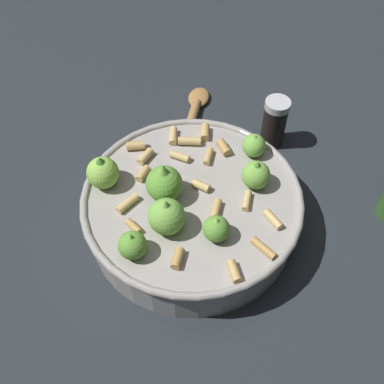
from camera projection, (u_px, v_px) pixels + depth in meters
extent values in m
plane|color=#23282D|center=(192.00, 223.00, 0.64)|extent=(2.40, 2.40, 0.00)
cylinder|color=#9E9993|center=(192.00, 210.00, 0.62)|extent=(0.28, 0.28, 0.06)
torus|color=#9E9993|center=(192.00, 197.00, 0.59)|extent=(0.29, 0.29, 0.01)
sphere|color=#609E38|center=(216.00, 229.00, 0.54)|extent=(0.03, 0.03, 0.03)
cone|color=#8CC64C|center=(217.00, 221.00, 0.53)|extent=(0.01, 0.01, 0.01)
sphere|color=#609E38|center=(164.00, 184.00, 0.57)|extent=(0.05, 0.05, 0.05)
cone|color=#75B247|center=(163.00, 171.00, 0.55)|extent=(0.02, 0.02, 0.02)
sphere|color=#8CC64C|center=(103.00, 173.00, 0.59)|extent=(0.04, 0.04, 0.04)
cone|color=#4C8933|center=(100.00, 162.00, 0.57)|extent=(0.02, 0.02, 0.02)
sphere|color=#609E38|center=(133.00, 245.00, 0.53)|extent=(0.03, 0.03, 0.03)
cone|color=#75B247|center=(131.00, 237.00, 0.51)|extent=(0.01, 0.01, 0.01)
sphere|color=#75B247|center=(254.00, 146.00, 0.63)|extent=(0.03, 0.03, 0.03)
cone|color=#75B247|center=(255.00, 138.00, 0.61)|extent=(0.01, 0.01, 0.01)
sphere|color=#75B247|center=(167.00, 217.00, 0.54)|extent=(0.05, 0.05, 0.05)
cone|color=#75B247|center=(166.00, 205.00, 0.53)|extent=(0.02, 0.02, 0.02)
sphere|color=#75B247|center=(255.00, 173.00, 0.59)|extent=(0.04, 0.04, 0.04)
cone|color=#4C8933|center=(257.00, 164.00, 0.58)|extent=(0.02, 0.02, 0.01)
cylinder|color=tan|center=(209.00, 156.00, 0.63)|extent=(0.03, 0.02, 0.01)
cylinder|color=tan|center=(224.00, 148.00, 0.64)|extent=(0.03, 0.02, 0.01)
cylinder|color=tan|center=(264.00, 248.00, 0.54)|extent=(0.03, 0.03, 0.01)
cylinder|color=tan|center=(172.00, 136.00, 0.65)|extent=(0.03, 0.02, 0.01)
cylinder|color=tan|center=(247.00, 201.00, 0.58)|extent=(0.03, 0.02, 0.01)
cylinder|color=tan|center=(189.00, 141.00, 0.64)|extent=(0.02, 0.03, 0.01)
cylinder|color=tan|center=(145.00, 157.00, 0.63)|extent=(0.03, 0.03, 0.01)
cylinder|color=tan|center=(205.00, 132.00, 0.66)|extent=(0.03, 0.02, 0.01)
cylinder|color=tan|center=(178.00, 258.00, 0.53)|extent=(0.03, 0.02, 0.01)
cylinder|color=tan|center=(143.00, 174.00, 0.61)|extent=(0.03, 0.02, 0.01)
cylinder|color=tan|center=(201.00, 186.00, 0.60)|extent=(0.02, 0.02, 0.01)
cylinder|color=tan|center=(128.00, 203.00, 0.58)|extent=(0.03, 0.03, 0.01)
cylinder|color=tan|center=(134.00, 227.00, 0.56)|extent=(0.02, 0.02, 0.01)
cylinder|color=tan|center=(234.00, 271.00, 0.52)|extent=(0.03, 0.01, 0.01)
cylinder|color=tan|center=(273.00, 219.00, 0.56)|extent=(0.03, 0.02, 0.01)
cylinder|color=tan|center=(216.00, 210.00, 0.57)|extent=(0.03, 0.02, 0.01)
cylinder|color=tan|center=(179.00, 157.00, 0.63)|extent=(0.02, 0.03, 0.01)
cylinder|color=tan|center=(136.00, 146.00, 0.64)|extent=(0.02, 0.03, 0.01)
cylinder|color=black|center=(274.00, 126.00, 0.71)|extent=(0.04, 0.04, 0.07)
cylinder|color=silver|center=(278.00, 105.00, 0.67)|extent=(0.04, 0.04, 0.01)
cylinder|color=#9E703D|center=(183.00, 147.00, 0.72)|extent=(0.20, 0.11, 0.02)
ellipsoid|color=#9E703D|center=(199.00, 97.00, 0.80)|extent=(0.06, 0.06, 0.01)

